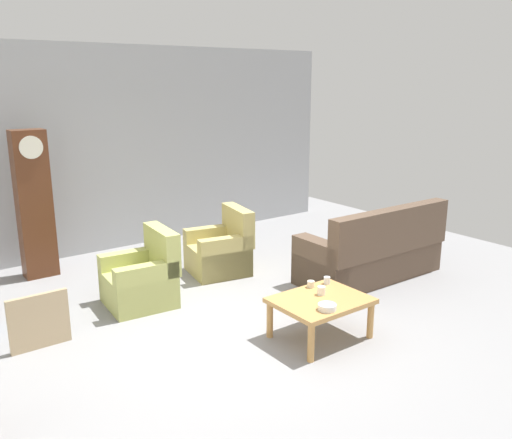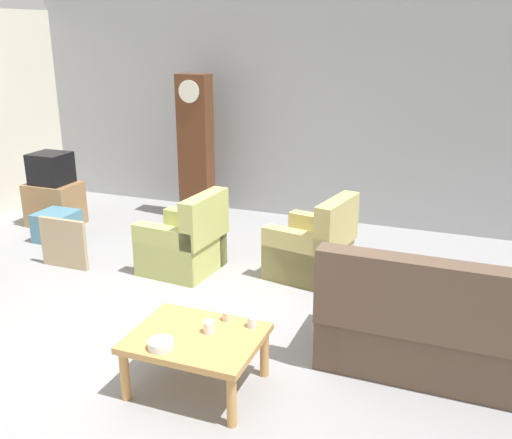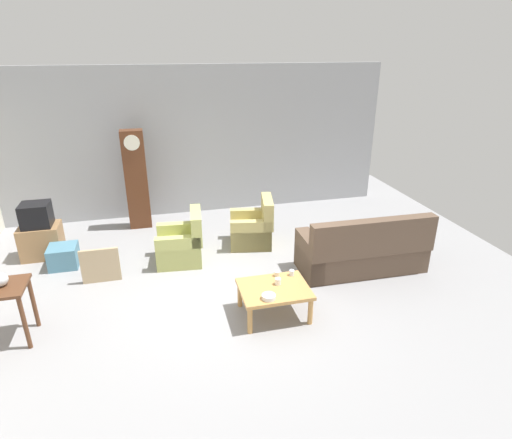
% 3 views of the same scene
% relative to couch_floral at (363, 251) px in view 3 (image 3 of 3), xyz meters
% --- Properties ---
extents(ground_plane, '(10.40, 10.40, 0.00)m').
position_rel_couch_floral_xyz_m(ground_plane, '(-2.30, -0.10, -0.35)').
color(ground_plane, gray).
extents(garage_door_wall, '(8.40, 0.16, 3.20)m').
position_rel_couch_floral_xyz_m(garage_door_wall, '(-2.30, 3.50, 1.25)').
color(garage_door_wall, '#9EA0A5').
rests_on(garage_door_wall, ground_plane).
extents(couch_floral, '(2.11, 0.91, 1.04)m').
position_rel_couch_floral_xyz_m(couch_floral, '(0.00, 0.00, 0.00)').
color(couch_floral, brown).
rests_on(couch_floral, ground_plane).
extents(armchair_olive_near, '(0.85, 0.83, 0.92)m').
position_rel_couch_floral_xyz_m(armchair_olive_near, '(-2.93, 1.07, -0.05)').
color(armchair_olive_near, '#B7BC66').
rests_on(armchair_olive_near, ground_plane).
extents(armchair_olive_far, '(0.92, 0.89, 0.92)m').
position_rel_couch_floral_xyz_m(armchair_olive_far, '(-1.55, 1.44, -0.05)').
color(armchair_olive_far, tan).
rests_on(armchair_olive_far, ground_plane).
extents(coffee_table_wood, '(0.96, 0.76, 0.44)m').
position_rel_couch_floral_xyz_m(coffee_table_wood, '(-1.81, -0.88, 0.03)').
color(coffee_table_wood, tan).
rests_on(coffee_table_wood, ground_plane).
extents(grandfather_clock, '(0.44, 0.30, 2.03)m').
position_rel_couch_floral_xyz_m(grandfather_clock, '(-3.66, 2.84, 0.67)').
color(grandfather_clock, '#562D19').
rests_on(grandfather_clock, ground_plane).
extents(tv_stand_cabinet, '(0.68, 0.52, 0.60)m').
position_rel_couch_floral_xyz_m(tv_stand_cabinet, '(-5.37, 1.85, -0.05)').
color(tv_stand_cabinet, '#997047').
rests_on(tv_stand_cabinet, ground_plane).
extents(tv_crt, '(0.48, 0.44, 0.42)m').
position_rel_couch_floral_xyz_m(tv_crt, '(-5.37, 1.85, 0.45)').
color(tv_crt, black).
rests_on(tv_crt, tv_stand_cabinet).
extents(framed_picture_leaning, '(0.60, 0.05, 0.58)m').
position_rel_couch_floral_xyz_m(framed_picture_leaning, '(-4.26, 0.66, -0.06)').
color(framed_picture_leaning, tan).
rests_on(framed_picture_leaning, ground_plane).
extents(storage_box_blue, '(0.47, 0.47, 0.38)m').
position_rel_couch_floral_xyz_m(storage_box_blue, '(-4.94, 1.36, -0.16)').
color(storage_box_blue, teal).
rests_on(storage_box_blue, ground_plane).
extents(glass_dome_cloche, '(0.18, 0.18, 0.18)m').
position_rel_couch_floral_xyz_m(glass_dome_cloche, '(-5.25, -0.56, 0.53)').
color(glass_dome_cloche, silver).
rests_on(glass_dome_cloche, console_table_dark).
extents(cup_white_porcelain, '(0.09, 0.09, 0.09)m').
position_rel_couch_floral_xyz_m(cup_white_porcelain, '(-1.73, -0.81, 0.14)').
color(cup_white_porcelain, white).
rests_on(cup_white_porcelain, coffee_table_wood).
extents(cup_blue_rimmed, '(0.07, 0.07, 0.08)m').
position_rel_couch_floral_xyz_m(cup_blue_rimmed, '(-1.47, -0.61, 0.13)').
color(cup_blue_rimmed, silver).
rests_on(cup_blue_rimmed, coffee_table_wood).
extents(cup_cream_tall, '(0.08, 0.08, 0.07)m').
position_rel_couch_floral_xyz_m(cup_cream_tall, '(-1.68, -0.58, 0.13)').
color(cup_cream_tall, beige).
rests_on(cup_cream_tall, coffee_table_wood).
extents(bowl_white_stacked, '(0.19, 0.19, 0.06)m').
position_rel_couch_floral_xyz_m(bowl_white_stacked, '(-1.96, -1.13, 0.12)').
color(bowl_white_stacked, white).
rests_on(bowl_white_stacked, coffee_table_wood).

